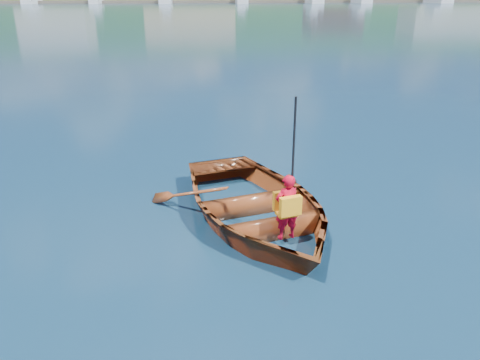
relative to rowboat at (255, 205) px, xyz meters
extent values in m
plane|color=#0D1A3C|center=(1.04, -0.63, -0.30)|extent=(600.00, 600.00, 0.00)
imported|color=brown|center=(0.00, 0.00, 0.00)|extent=(4.15, 4.99, 0.89)
imported|color=red|center=(0.39, -0.82, 0.33)|extent=(0.44, 0.35, 1.06)
cube|color=#FBA91C|center=(0.43, -0.94, 0.40)|extent=(0.35, 0.19, 0.30)
cube|color=#FBA91C|center=(0.36, -0.71, 0.40)|extent=(0.35, 0.17, 0.30)
cube|color=#FBA91C|center=(0.39, -0.82, 0.22)|extent=(0.35, 0.29, 0.05)
cylinder|color=black|center=(0.50, -0.64, 0.90)|extent=(0.04, 0.04, 2.19)
cube|color=brown|center=(13.03, 147.37, 0.10)|extent=(160.03, 10.70, 0.80)
cube|color=white|center=(-49.23, 142.37, 0.44)|extent=(2.97, 10.60, 1.83)
cube|color=white|center=(-30.87, 142.37, 0.49)|extent=(2.65, 9.48, 1.96)
cube|color=white|center=(-10.59, 142.37, 0.40)|extent=(3.49, 12.48, 1.75)
cube|color=white|center=(11.83, 142.37, 0.36)|extent=(3.18, 11.37, 1.65)
cube|color=white|center=(33.79, 142.37, 0.60)|extent=(3.64, 12.99, 2.23)
cube|color=white|center=(48.46, 142.37, 0.60)|extent=(3.47, 12.39, 2.25)
cube|color=white|center=(72.70, 142.37, 0.45)|extent=(3.88, 13.85, 1.88)
camera|label=1|loc=(-0.85, -7.19, 3.40)|focal=35.00mm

